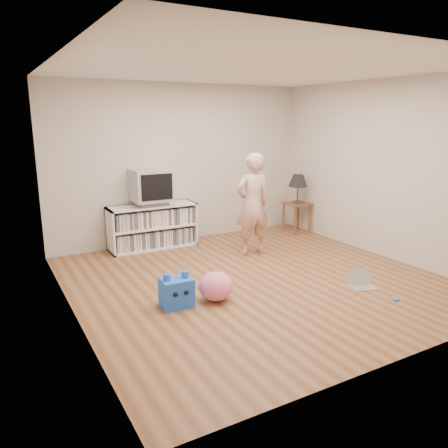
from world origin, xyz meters
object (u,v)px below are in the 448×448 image
person (252,204)px  plush_blue (177,292)px  dvd_deck (152,203)px  laptop (361,282)px  crt_tv (151,185)px  side_table (297,210)px  plush_pink (216,286)px  media_unit (152,226)px  table_lamp (298,181)px

person → plush_blue: 2.25m
dvd_deck → laptop: bearing=-60.2°
crt_tv → side_table: 2.72m
plush_pink → media_unit: bearing=87.2°
side_table → table_lamp: 0.53m
media_unit → crt_tv: 0.67m
crt_tv → side_table: (2.63, -0.37, -0.60)m
crt_tv → plush_blue: size_ratio=1.53×
table_lamp → plush_blue: 3.81m
side_table → dvd_deck: bearing=172.0°
person → plush_blue: person is taller
laptop → plush_pink: plush_pink is taller
laptop → plush_blue: plush_blue is taller
table_lamp → person: 1.59m
person → laptop: size_ratio=4.23×
media_unit → person: size_ratio=0.90×
crt_tv → person: 1.63m
table_lamp → plush_pink: bearing=-144.1°
table_lamp → plush_blue: bearing=-149.0°
crt_tv → table_lamp: (2.63, -0.37, -0.08)m
plush_blue → side_table: bearing=33.4°
side_table → plush_blue: side_table is taller
side_table → laptop: (-0.97, -2.51, -0.36)m
media_unit → dvd_deck: dvd_deck is taller
side_table → person: (-1.42, -0.69, 0.36)m
laptop → dvd_deck: bearing=138.8°
dvd_deck → side_table: (2.63, -0.37, -0.32)m
dvd_deck → table_lamp: (2.63, -0.37, 0.21)m
media_unit → plush_pink: media_unit is taller
media_unit → crt_tv: bearing=-90.0°
media_unit → laptop: (1.65, -2.90, -0.29)m
dvd_deck → side_table: dvd_deck is taller
crt_tv → plush_blue: (-0.57, -2.29, -0.85)m
media_unit → plush_blue: (-0.57, -2.31, -0.18)m
dvd_deck → plush_blue: dvd_deck is taller
laptop → plush_pink: bearing=-177.4°
plush_blue → person: bearing=36.9°
side_table → plush_pink: side_table is taller
dvd_deck → plush_pink: (-0.12, -2.36, -0.57)m
table_lamp → laptop: table_lamp is taller
side_table → media_unit: bearing=171.6°
crt_tv → plush_blue: bearing=-104.1°
media_unit → person: person is taller
dvd_deck → plush_blue: size_ratio=1.15×
side_table → laptop: size_ratio=1.50×
laptop → media_unit: bearing=138.7°
dvd_deck → side_table: size_ratio=0.82×
person → plush_pink: 1.95m
media_unit → person: bearing=-41.8°
table_lamp → laptop: size_ratio=1.41×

